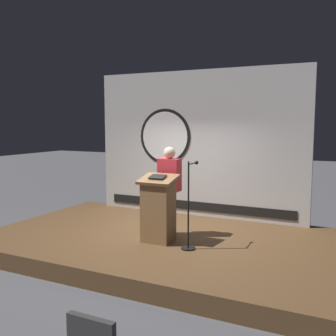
% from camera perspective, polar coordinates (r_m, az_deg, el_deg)
% --- Properties ---
extents(ground_plane, '(40.00, 40.00, 0.00)m').
position_cam_1_polar(ground_plane, '(7.51, -1.15, -12.07)').
color(ground_plane, '#4C4C51').
extents(stage_platform, '(6.40, 4.00, 0.30)m').
position_cam_1_polar(stage_platform, '(7.47, -1.15, -10.98)').
color(stage_platform, brown).
rests_on(stage_platform, ground).
extents(banner_display, '(4.95, 0.12, 3.27)m').
position_cam_1_polar(banner_display, '(8.82, 4.16, 3.48)').
color(banner_display, silver).
rests_on(banner_display, stage_platform).
extents(podium, '(0.64, 0.50, 1.21)m').
position_cam_1_polar(podium, '(6.93, -1.46, -6.05)').
color(podium, olive).
rests_on(podium, stage_platform).
extents(speaker_person, '(0.40, 0.26, 1.67)m').
position_cam_1_polar(speaker_person, '(7.30, 0.22, -3.28)').
color(speaker_person, black).
rests_on(speaker_person, stage_platform).
extents(microphone_stand, '(0.24, 0.50, 1.48)m').
position_cam_1_polar(microphone_stand, '(6.59, 3.15, -7.37)').
color(microphone_stand, black).
rests_on(microphone_stand, stage_platform).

